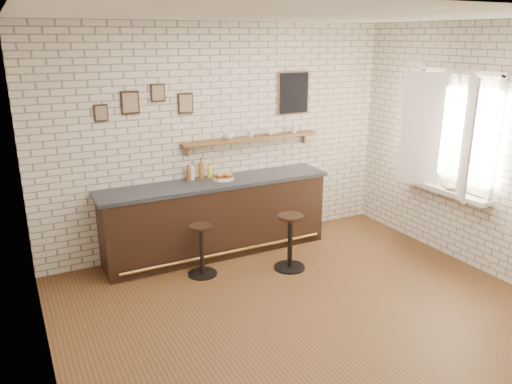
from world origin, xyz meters
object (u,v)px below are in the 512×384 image
shelf_cup_a (229,136)px  shelf_cup_d (294,129)px  bar_stool_left (202,248)px  shelf_cup_b (251,134)px  sandwich_plate (223,179)px  shelf_cup_c (270,132)px  bar_counter (217,217)px  bar_stool_right (290,240)px  bitters_bottle_white (192,173)px  book_upper (445,186)px  condiment_bottle_yellow (210,172)px  bitters_bottle_amber (201,170)px  ciabatta_sandwich (224,175)px  book_lower (447,188)px  bitters_bottle_brown (189,174)px

shelf_cup_a → shelf_cup_d: size_ratio=1.14×
bar_stool_left → shelf_cup_d: size_ratio=6.01×
shelf_cup_a → shelf_cup_b: size_ratio=1.17×
shelf_cup_a → shelf_cup_d: 1.02m
sandwich_plate → shelf_cup_c: (0.80, 0.17, 0.53)m
shelf_cup_b → shelf_cup_d: bearing=-37.8°
bar_stool_left → shelf_cup_a: shelf_cup_a is taller
bar_counter → bar_stool_right: (0.62, -0.87, -0.12)m
bitters_bottle_white → shelf_cup_d: (1.56, 0.01, 0.45)m
sandwich_plate → book_upper: (2.49, -1.46, -0.06)m
condiment_bottle_yellow → sandwich_plate: bearing=-52.9°
bitters_bottle_amber → shelf_cup_b: (0.74, 0.01, 0.43)m
ciabatta_sandwich → bitters_bottle_amber: bitters_bottle_amber is taller
shelf_cup_b → condiment_bottle_yellow: bearing=142.9°
bitters_bottle_white → bar_stool_left: size_ratio=0.35×
bar_counter → book_lower: bearing=-29.3°
ciabatta_sandwich → shelf_cup_d: 1.29m
bar_stool_right → book_upper: size_ratio=3.62×
bar_counter → book_lower: size_ratio=12.77×
ciabatta_sandwich → book_lower: bearing=-31.1°
book_lower → shelf_cup_b: bearing=148.9°
sandwich_plate → shelf_cup_a: (0.16, 0.17, 0.53)m
bar_counter → shelf_cup_b: shelf_cup_b is taller
bitters_bottle_amber → book_lower: 3.20m
book_upper → ciabatta_sandwich: bearing=-175.7°
bitters_bottle_brown → shelf_cup_c: 1.30m
bar_counter → shelf_cup_b: bearing=18.1°
bitters_bottle_white → shelf_cup_d: shelf_cup_d is taller
bar_stool_right → book_lower: size_ratio=2.94×
bitters_bottle_amber → bar_stool_left: (-0.30, -0.72, -0.78)m
bitters_bottle_brown → condiment_bottle_yellow: 0.30m
bar_stool_right → shelf_cup_b: (-0.01, 1.07, 1.17)m
bar_counter → sandwich_plate: bearing=14.3°
bitters_bottle_amber → book_upper: bearing=-30.7°
shelf_cup_c → shelf_cup_d: bearing=-56.3°
bar_stool_left → shelf_cup_c: (1.34, 0.73, 1.20)m
condiment_bottle_yellow → shelf_cup_d: size_ratio=1.76×
ciabatta_sandwich → bar_stool_left: ciabatta_sandwich is taller
bitters_bottle_white → shelf_cup_a: size_ratio=1.87×
sandwich_plate → book_lower: size_ratio=1.15×
ciabatta_sandwich → bitters_bottle_amber: (-0.25, 0.16, 0.06)m
bar_stool_left → shelf_cup_d: (1.73, 0.73, 1.20)m
sandwich_plate → book_lower: (2.49, -1.49, -0.07)m
shelf_cup_c → book_lower: bearing=-100.8°
bitters_bottle_amber → shelf_cup_c: 1.12m
bar_stool_left → shelf_cup_b: 1.75m
sandwich_plate → bitters_bottle_white: bearing=156.1°
condiment_bottle_yellow → shelf_cup_b: size_ratio=1.80×
bitters_bottle_white → shelf_cup_b: (0.87, 0.01, 0.45)m
sandwich_plate → shelf_cup_c: shelf_cup_c is taller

